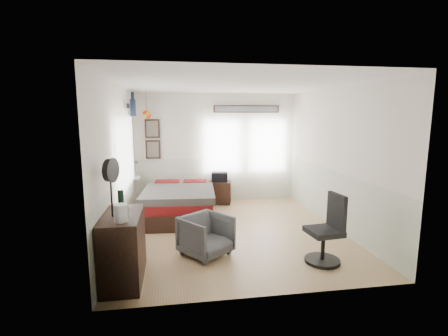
{
  "coord_description": "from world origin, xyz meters",
  "views": [
    {
      "loc": [
        -1.06,
        -5.74,
        2.15
      ],
      "look_at": [
        -0.1,
        0.4,
        1.15
      ],
      "focal_mm": 26.0,
      "sensor_mm": 36.0,
      "label": 1
    }
  ],
  "objects": [
    {
      "name": "stand_fan",
      "position": [
        -1.83,
        -1.65,
        1.48
      ],
      "size": [
        0.17,
        0.3,
        0.74
      ],
      "rotation": [
        0.0,
        0.0,
        -0.32
      ],
      "color": "black",
      "rests_on": "dresser"
    },
    {
      "name": "task_chair",
      "position": [
        1.14,
        -1.48,
        0.42
      ],
      "size": [
        0.52,
        0.52,
        1.03
      ],
      "rotation": [
        0.0,
        0.0,
        0.11
      ],
      "color": "black",
      "rests_on": "ground_plane"
    },
    {
      "name": "nightstand",
      "position": [
        0.05,
        2.05,
        0.27
      ],
      "size": [
        0.63,
        0.55,
        0.55
      ],
      "primitive_type": "cube",
      "rotation": [
        0.0,
        0.0,
        -0.22
      ],
      "color": "black",
      "rests_on": "ground_plane"
    },
    {
      "name": "bed",
      "position": [
        -0.96,
        1.05,
        0.31
      ],
      "size": [
        1.56,
        2.09,
        0.64
      ],
      "rotation": [
        0.0,
        0.0,
        -0.08
      ],
      "color": "black",
      "rests_on": "ground_plane"
    },
    {
      "name": "bottle",
      "position": [
        -1.75,
        -1.49,
        1.05
      ],
      "size": [
        0.08,
        0.08,
        0.3
      ],
      "primitive_type": "cylinder",
      "color": "black",
      "rests_on": "dresser"
    },
    {
      "name": "black_bag",
      "position": [
        0.05,
        2.05,
        0.66
      ],
      "size": [
        0.43,
        0.32,
        0.23
      ],
      "primitive_type": "cube",
      "rotation": [
        0.0,
        0.0,
        -0.18
      ],
      "color": "black",
      "rests_on": "nightstand"
    },
    {
      "name": "kettle",
      "position": [
        -1.7,
        -1.87,
        1.01
      ],
      "size": [
        0.19,
        0.16,
        0.21
      ],
      "rotation": [
        0.0,
        0.0,
        -0.07
      ],
      "color": "silver",
      "rests_on": "dresser"
    },
    {
      "name": "armchair",
      "position": [
        -0.59,
        -0.95,
        0.31
      ],
      "size": [
        0.95,
        0.95,
        0.63
      ],
      "primitive_type": "imported",
      "rotation": [
        0.0,
        0.0,
        0.65
      ],
      "color": "#515151",
      "rests_on": "ground_plane"
    },
    {
      "name": "wall_decor",
      "position": [
        -1.1,
        1.96,
        2.1
      ],
      "size": [
        3.55,
        1.32,
        1.44
      ],
      "color": "black",
      "rests_on": "room_shell"
    },
    {
      "name": "ground_plane",
      "position": [
        0.0,
        0.0,
        -0.01
      ],
      "size": [
        4.0,
        4.5,
        0.01
      ],
      "primitive_type": "cube",
      "color": "tan"
    },
    {
      "name": "dresser",
      "position": [
        -1.74,
        -1.57,
        0.45
      ],
      "size": [
        0.48,
        1.0,
        0.9
      ],
      "primitive_type": "cube",
      "color": "black",
      "rests_on": "ground_plane"
    },
    {
      "name": "room_shell",
      "position": [
        -0.08,
        0.19,
        1.61
      ],
      "size": [
        4.02,
        4.52,
        2.71
      ],
      "color": "silver",
      "rests_on": "ground_plane"
    }
  ]
}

